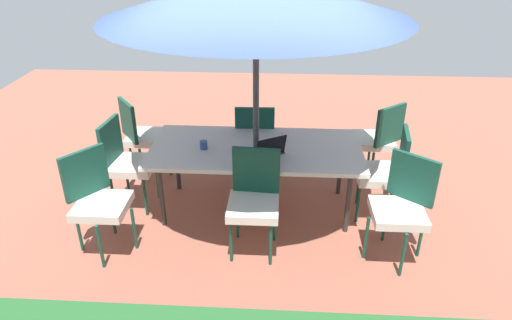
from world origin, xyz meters
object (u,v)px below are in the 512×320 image
(chair_northeast, at_px, (97,198))
(chair_southwest, at_px, (378,137))
(dining_table, at_px, (256,151))
(chair_southeast, at_px, (142,133))
(chair_northwest, at_px, (402,204))
(chair_west, at_px, (386,169))
(laptop, at_px, (268,150))
(chair_south, at_px, (255,138))
(chair_north, at_px, (254,197))
(cup, at_px, (204,145))
(chair_east, at_px, (126,159))

(chair_northeast, height_order, chair_southwest, same)
(dining_table, relative_size, chair_southeast, 2.20)
(chair_southwest, xyz_separation_m, chair_northwest, (0.04, 1.43, 0.00))
(chair_northeast, xyz_separation_m, chair_southwest, (-2.78, -1.48, 0.00))
(chair_west, distance_m, chair_northwest, 0.65)
(chair_northeast, distance_m, laptop, 1.66)
(chair_southeast, distance_m, chair_northeast, 1.42)
(chair_south, relative_size, chair_north, 1.00)
(dining_table, bearing_deg, chair_southeast, -25.71)
(laptop, bearing_deg, cup, -38.23)
(chair_northeast, relative_size, cup, 11.59)
(chair_northeast, distance_m, chair_southwest, 3.15)
(chair_west, xyz_separation_m, laptop, (1.20, 0.10, 0.23))
(chair_southeast, distance_m, chair_west, 2.81)
(chair_west, distance_m, chair_north, 1.44)
(chair_south, height_order, laptop, chair_south)
(chair_northeast, bearing_deg, chair_southwest, -24.28)
(dining_table, bearing_deg, chair_south, -85.72)
(chair_northeast, relative_size, chair_north, 1.00)
(chair_south, bearing_deg, cup, 54.01)
(dining_table, bearing_deg, chair_southwest, -152.10)
(chair_south, xyz_separation_m, chair_north, (-0.07, 1.30, 0.00))
(chair_west, bearing_deg, chair_southeast, -96.51)
(chair_east, height_order, cup, chair_east)
(chair_southeast, relative_size, chair_northeast, 1.00)
(dining_table, distance_m, chair_southwest, 1.57)
(chair_west, bearing_deg, chair_northwest, 10.00)
(chair_west, bearing_deg, chair_northeast, -67.19)
(chair_southeast, height_order, cup, chair_southeast)
(chair_northeast, xyz_separation_m, chair_west, (-2.73, -0.70, 0.00))
(chair_northeast, height_order, chair_north, same)
(chair_east, xyz_separation_m, chair_south, (-1.33, -0.63, 0.00))
(chair_south, bearing_deg, chair_north, 91.42)
(chair_east, bearing_deg, chair_northwest, -98.22)
(chair_south, bearing_deg, chair_west, 151.80)
(chair_south, height_order, cup, chair_south)
(chair_northeast, distance_m, chair_northwest, 2.75)
(chair_southeast, bearing_deg, chair_northwest, -153.69)
(chair_southeast, xyz_separation_m, chair_north, (-1.42, 1.33, 0.00))
(chair_north, bearing_deg, chair_southwest, 49.74)
(chair_southeast, relative_size, chair_north, 1.00)
(chair_west, xyz_separation_m, chair_north, (1.30, 0.61, 0.00))
(laptop, xyz_separation_m, cup, (0.65, -0.08, -0.00))
(chair_west, distance_m, laptop, 1.23)
(chair_south, relative_size, chair_southwest, 1.00)
(cup, bearing_deg, dining_table, -172.58)
(chair_southeast, bearing_deg, chair_north, -170.44)
(chair_south, xyz_separation_m, cup, (0.48, 0.70, 0.23))
(chair_southwest, distance_m, cup, 2.08)
(chair_south, xyz_separation_m, chair_northeast, (1.36, 1.39, 0.00))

